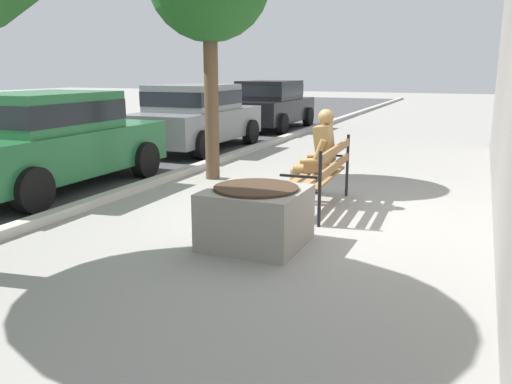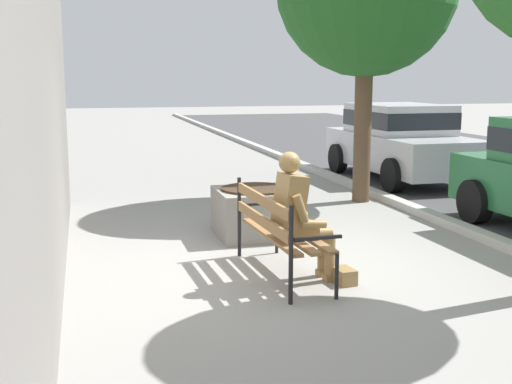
{
  "view_description": "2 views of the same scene",
  "coord_description": "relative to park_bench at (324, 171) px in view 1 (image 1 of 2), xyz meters",
  "views": [
    {
      "loc": [
        -6.71,
        -2.1,
        1.9
      ],
      "look_at": [
        -1.53,
        0.1,
        0.6
      ],
      "focal_mm": 37.15,
      "sensor_mm": 36.0,
      "label": 1
    },
    {
      "loc": [
        6.78,
        -2.1,
        2.11
      ],
      "look_at": [
        -1.53,
        0.1,
        0.6
      ],
      "focal_mm": 45.98,
      "sensor_mm": 36.0,
      "label": 2
    }
  ],
  "objects": [
    {
      "name": "curb_stone",
      "position": [
        -0.27,
        3.05,
        -0.48
      ],
      "size": [
        60.0,
        0.2,
        0.12
      ],
      "primitive_type": "cube",
      "color": "#B2AFA8",
      "rests_on": "ground"
    },
    {
      "name": "parked_car_green",
      "position": [
        -0.49,
        4.41,
        0.3
      ],
      "size": [
        4.12,
        1.95,
        1.56
      ],
      "color": "#236638",
      "rests_on": "ground"
    },
    {
      "name": "ground_plane",
      "position": [
        -0.27,
        0.15,
        -0.54
      ],
      "size": [
        80.0,
        80.0,
        0.0
      ],
      "primitive_type": "plane",
      "color": "gray"
    },
    {
      "name": "bronze_statue_seated",
      "position": [
        0.25,
        0.21,
        0.12
      ],
      "size": [
        0.62,
        0.8,
        1.37
      ],
      "color": "olive",
      "rests_on": "ground"
    },
    {
      "name": "concrete_planter",
      "position": [
        -1.8,
        0.25,
        -0.22
      ],
      "size": [
        1.04,
        1.04,
        0.66
      ],
      "color": "gray",
      "rests_on": "ground"
    },
    {
      "name": "park_bench",
      "position": [
        0.0,
        0.0,
        0.0
      ],
      "size": [
        1.82,
        0.61,
        0.95
      ],
      "color": "olive",
      "rests_on": "ground"
    },
    {
      "name": "parked_car_black",
      "position": [
        9.25,
        4.41,
        0.3
      ],
      "size": [
        4.12,
        1.95,
        1.56
      ],
      "color": "black",
      "rests_on": "ground"
    },
    {
      "name": "parked_car_grey",
      "position": [
        4.28,
        4.41,
        0.3
      ],
      "size": [
        4.12,
        1.95,
        1.56
      ],
      "color": "slate",
      "rests_on": "ground"
    }
  ]
}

